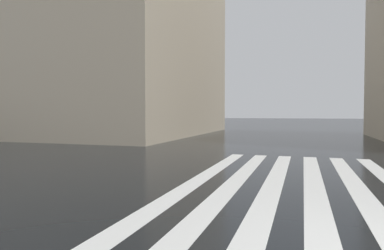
# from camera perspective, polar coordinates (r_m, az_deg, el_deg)

# --- Properties ---
(zebra_crossing) EXTENTS (13.00, 5.50, 0.01)m
(zebra_crossing) POSITION_cam_1_polar(r_m,az_deg,el_deg) (8.84, 16.23, -10.11)
(zebra_crossing) COLOR silver
(zebra_crossing) RESTS_ON ground_plane
(haussmann_block_mid) EXTENTS (19.99, 22.61, 19.80)m
(haussmann_block_mid) POSITION_cam_1_polar(r_m,az_deg,el_deg) (34.30, -18.02, 15.17)
(haussmann_block_mid) COLOR tan
(haussmann_block_mid) RESTS_ON ground_plane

